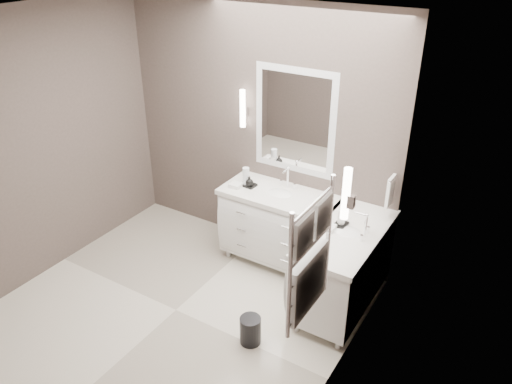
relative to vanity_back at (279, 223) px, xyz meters
The scene contains 21 objects.
floor 1.39m from the vanity_back, 110.17° to the right, with size 3.20×3.00×0.01m, color beige.
ceiling 2.57m from the vanity_back, 110.17° to the right, with size 3.20×3.00×0.01m, color white.
wall_back 1.01m from the vanity_back, 148.11° to the left, with size 3.20×0.01×2.70m, color #4D423E.
wall_front 2.90m from the vanity_back, 99.36° to the right, with size 3.20×0.01×2.70m, color #4D423E.
wall_left 2.54m from the vanity_back, 149.20° to the right, with size 0.01×3.00×2.70m, color #4D423E.
wall_right 1.89m from the vanity_back, 46.69° to the right, with size 0.01×3.00×2.70m, color #4D423E.
vanity_back is the anchor object (origin of this frame).
vanity_right 0.93m from the vanity_back, 20.38° to the right, with size 0.59×1.24×0.97m.
mirror_back 1.10m from the vanity_back, 90.00° to the left, with size 0.90×0.02×1.10m.
mirror_right 1.62m from the vanity_back, 20.48° to the right, with size 0.02×0.90×1.10m.
sconce_back 1.27m from the vanity_back, 160.98° to the left, with size 0.06×0.06×0.40m.
sconce_right 1.84m from the vanity_back, 43.07° to the right, with size 0.06×0.06×0.40m.
towel_bar_corner 1.26m from the vanity_back, ahead, with size 0.03×0.22×0.30m.
towel_ladder 2.16m from the vanity_back, 55.90° to the right, with size 0.06×0.58×0.90m.
waste_bin 1.31m from the vanity_back, 72.16° to the right, with size 0.19×0.19×0.27m, color black.
amenity_tray_back 0.53m from the vanity_back, behind, with size 0.16×0.12×0.02m, color black.
amenity_tray_right 0.91m from the vanity_back, 18.52° to the right, with size 0.11×0.14×0.02m, color black.
water_bottle 0.61m from the vanity_back, behind, with size 0.07×0.07×0.21m, color silver.
soap_bottle_a 0.60m from the vanity_back, behind, with size 0.06×0.06×0.12m, color white.
soap_bottle_b 0.56m from the vanity_back, 170.00° to the right, with size 0.08×0.08×0.10m, color black.
soap_bottle_c 0.95m from the vanity_back, 18.52° to the right, with size 0.07×0.07×0.19m, color white.
Camera 1 is at (2.61, -2.77, 3.26)m, focal length 35.00 mm.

